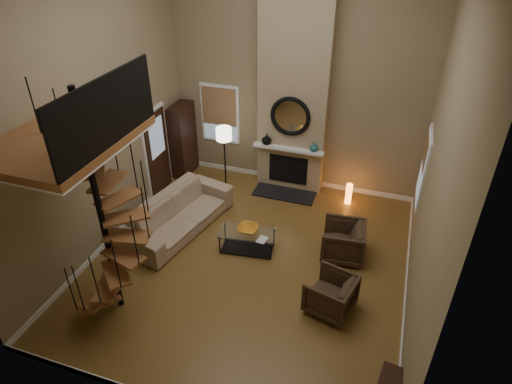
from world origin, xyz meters
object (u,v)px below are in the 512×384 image
(hutch, at_px, (183,140))
(armchair_near, at_px, (347,242))
(armchair_far, at_px, (334,296))
(sofa, at_px, (179,213))
(coffee_table, at_px, (247,239))
(floor_lamp, at_px, (224,139))
(accent_lamp, at_px, (349,194))
(side_chair, at_px, (404,378))

(hutch, distance_m, armchair_near, 5.02)
(hutch, bearing_deg, armchair_far, -37.65)
(sofa, bearing_deg, hutch, 35.60)
(armchair_near, bearing_deg, hutch, -119.22)
(armchair_near, distance_m, coffee_table, 2.00)
(floor_lamp, relative_size, accent_lamp, 3.22)
(armchair_near, xyz_separation_m, side_chair, (1.22, -2.93, 0.17))
(sofa, xyz_separation_m, armchair_near, (3.59, 0.22, -0.04))
(armchair_near, relative_size, accent_lamp, 1.60)
(armchair_far, bearing_deg, armchair_near, -164.78)
(sofa, bearing_deg, armchair_far, -97.69)
(coffee_table, distance_m, side_chair, 4.02)
(armchair_near, bearing_deg, coffee_table, -82.22)
(sofa, bearing_deg, armchair_near, -74.27)
(hutch, height_order, coffee_table, hutch)
(coffee_table, bearing_deg, side_chair, -37.97)
(accent_lamp, relative_size, side_chair, 0.55)
(hutch, xyz_separation_m, sofa, (0.97, -2.23, -0.55))
(coffee_table, bearing_deg, armchair_far, -28.53)
(armchair_near, xyz_separation_m, accent_lamp, (-0.25, 1.92, -0.10))
(accent_lamp, bearing_deg, armchair_far, -85.52)
(coffee_table, distance_m, accent_lamp, 2.93)
(armchair_far, bearing_deg, side_chair, 54.84)
(sofa, distance_m, accent_lamp, 3.98)
(sofa, distance_m, coffee_table, 1.67)
(hutch, distance_m, sofa, 2.49)
(hutch, xyz_separation_m, coffee_table, (2.61, -2.46, -0.67))
(armchair_near, bearing_deg, sofa, -91.90)
(side_chair, bearing_deg, hutch, 139.50)
(hutch, xyz_separation_m, floor_lamp, (1.36, -0.50, 0.46))
(armchair_far, height_order, coffee_table, armchair_far)
(hutch, height_order, accent_lamp, hutch)
(coffee_table, bearing_deg, accent_lamp, 54.49)
(sofa, relative_size, accent_lamp, 5.10)
(floor_lamp, height_order, side_chair, floor_lamp)
(sofa, bearing_deg, accent_lamp, -45.14)
(sofa, relative_size, coffee_table, 2.23)
(coffee_table, height_order, side_chair, side_chair)
(sofa, height_order, armchair_near, sofa)
(armchair_near, height_order, side_chair, side_chair)
(floor_lamp, bearing_deg, side_chair, -45.10)
(armchair_far, relative_size, side_chair, 0.81)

